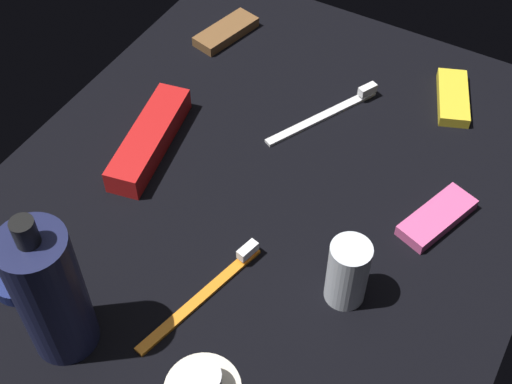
{
  "coord_description": "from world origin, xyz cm",
  "views": [
    {
      "loc": [
        46.99,
        26.73,
        66.72
      ],
      "look_at": [
        0.0,
        0.0,
        3.0
      ],
      "focal_mm": 49.7,
      "sensor_mm": 36.0,
      "label": 1
    }
  ],
  "objects_px": {
    "toothbrush_white": "(330,112)",
    "cream_tin_left": "(22,276)",
    "deodorant_stick": "(348,272)",
    "snack_bar_yellow": "(453,97)",
    "lotion_bottle": "(50,293)",
    "snack_bar_brown": "(226,32)",
    "snack_bar_pink": "(437,217)",
    "toothpaste_box_red": "(150,139)",
    "toothbrush_orange": "(208,290)"
  },
  "relations": [
    {
      "from": "deodorant_stick",
      "to": "toothpaste_box_red",
      "type": "bearing_deg",
      "value": -104.2
    },
    {
      "from": "toothbrush_orange",
      "to": "deodorant_stick",
      "type": "bearing_deg",
      "value": 118.89
    },
    {
      "from": "toothpaste_box_red",
      "to": "toothbrush_white",
      "type": "bearing_deg",
      "value": 122.41
    },
    {
      "from": "deodorant_stick",
      "to": "cream_tin_left",
      "type": "height_order",
      "value": "deodorant_stick"
    },
    {
      "from": "toothbrush_orange",
      "to": "snack_bar_pink",
      "type": "bearing_deg",
      "value": 140.12
    },
    {
      "from": "snack_bar_brown",
      "to": "snack_bar_yellow",
      "type": "height_order",
      "value": "same"
    },
    {
      "from": "snack_bar_brown",
      "to": "snack_bar_yellow",
      "type": "bearing_deg",
      "value": 108.2
    },
    {
      "from": "toothpaste_box_red",
      "to": "snack_bar_yellow",
      "type": "bearing_deg",
      "value": 120.37
    },
    {
      "from": "toothbrush_white",
      "to": "cream_tin_left",
      "type": "xyz_separation_m",
      "value": [
        0.41,
        -0.18,
        0.0
      ]
    },
    {
      "from": "lotion_bottle",
      "to": "snack_bar_brown",
      "type": "xyz_separation_m",
      "value": [
        -0.52,
        -0.12,
        -0.08
      ]
    },
    {
      "from": "toothbrush_white",
      "to": "cream_tin_left",
      "type": "bearing_deg",
      "value": -23.92
    },
    {
      "from": "cream_tin_left",
      "to": "toothpaste_box_red",
      "type": "bearing_deg",
      "value": 178.94
    },
    {
      "from": "snack_bar_yellow",
      "to": "snack_bar_pink",
      "type": "bearing_deg",
      "value": -7.04
    },
    {
      "from": "toothbrush_white",
      "to": "toothpaste_box_red",
      "type": "relative_size",
      "value": 0.95
    },
    {
      "from": "deodorant_stick",
      "to": "toothpaste_box_red",
      "type": "xyz_separation_m",
      "value": [
        -0.08,
        -0.31,
        -0.03
      ]
    },
    {
      "from": "deodorant_stick",
      "to": "snack_bar_yellow",
      "type": "bearing_deg",
      "value": -179.62
    },
    {
      "from": "cream_tin_left",
      "to": "deodorant_stick",
      "type": "bearing_deg",
      "value": 116.64
    },
    {
      "from": "snack_bar_pink",
      "to": "lotion_bottle",
      "type": "bearing_deg",
      "value": -20.66
    },
    {
      "from": "toothpaste_box_red",
      "to": "snack_bar_brown",
      "type": "xyz_separation_m",
      "value": [
        -0.25,
        -0.04,
        -0.01
      ]
    },
    {
      "from": "toothbrush_orange",
      "to": "snack_bar_brown",
      "type": "bearing_deg",
      "value": -151.32
    },
    {
      "from": "deodorant_stick",
      "to": "toothbrush_white",
      "type": "distance_m",
      "value": 0.29
    },
    {
      "from": "toothpaste_box_red",
      "to": "snack_bar_brown",
      "type": "bearing_deg",
      "value": 176.91
    },
    {
      "from": "toothbrush_white",
      "to": "snack_bar_yellow",
      "type": "height_order",
      "value": "toothbrush_white"
    },
    {
      "from": "toothbrush_white",
      "to": "snack_bar_yellow",
      "type": "relative_size",
      "value": 1.6
    },
    {
      "from": "snack_bar_brown",
      "to": "toothbrush_white",
      "type": "bearing_deg",
      "value": 82.96
    },
    {
      "from": "snack_bar_pink",
      "to": "cream_tin_left",
      "type": "bearing_deg",
      "value": -31.13
    },
    {
      "from": "snack_bar_pink",
      "to": "snack_bar_yellow",
      "type": "relative_size",
      "value": 1.0
    },
    {
      "from": "lotion_bottle",
      "to": "toothpaste_box_red",
      "type": "height_order",
      "value": "lotion_bottle"
    },
    {
      "from": "toothbrush_orange",
      "to": "cream_tin_left",
      "type": "height_order",
      "value": "toothbrush_orange"
    },
    {
      "from": "snack_bar_pink",
      "to": "cream_tin_left",
      "type": "xyz_separation_m",
      "value": [
        0.31,
        -0.37,
        0.0
      ]
    },
    {
      "from": "toothbrush_white",
      "to": "snack_bar_pink",
      "type": "height_order",
      "value": "toothbrush_white"
    },
    {
      "from": "cream_tin_left",
      "to": "snack_bar_pink",
      "type": "bearing_deg",
      "value": 129.6
    },
    {
      "from": "snack_bar_yellow",
      "to": "snack_bar_brown",
      "type": "bearing_deg",
      "value": -106.86
    },
    {
      "from": "snack_bar_pink",
      "to": "snack_bar_yellow",
      "type": "xyz_separation_m",
      "value": [
        -0.21,
        -0.05,
        0.0
      ]
    },
    {
      "from": "lotion_bottle",
      "to": "toothbrush_white",
      "type": "xyz_separation_m",
      "value": [
        -0.44,
        0.09,
        -0.08
      ]
    },
    {
      "from": "toothbrush_orange",
      "to": "snack_bar_brown",
      "type": "relative_size",
      "value": 1.71
    },
    {
      "from": "snack_bar_brown",
      "to": "cream_tin_left",
      "type": "relative_size",
      "value": 1.48
    },
    {
      "from": "toothbrush_white",
      "to": "snack_bar_pink",
      "type": "distance_m",
      "value": 0.22
    },
    {
      "from": "lotion_bottle",
      "to": "cream_tin_left",
      "type": "bearing_deg",
      "value": -109.5
    },
    {
      "from": "snack_bar_pink",
      "to": "toothbrush_orange",
      "type": "bearing_deg",
      "value": -20.61
    },
    {
      "from": "deodorant_stick",
      "to": "toothbrush_white",
      "type": "height_order",
      "value": "deodorant_stick"
    },
    {
      "from": "toothbrush_white",
      "to": "snack_bar_brown",
      "type": "height_order",
      "value": "toothbrush_white"
    },
    {
      "from": "snack_bar_brown",
      "to": "snack_bar_yellow",
      "type": "distance_m",
      "value": 0.35
    },
    {
      "from": "snack_bar_yellow",
      "to": "cream_tin_left",
      "type": "relative_size",
      "value": 1.48
    },
    {
      "from": "toothpaste_box_red",
      "to": "snack_bar_yellow",
      "type": "distance_m",
      "value": 0.42
    },
    {
      "from": "lotion_bottle",
      "to": "snack_bar_pink",
      "type": "distance_m",
      "value": 0.45
    },
    {
      "from": "toothbrush_orange",
      "to": "snack_bar_brown",
      "type": "distance_m",
      "value": 0.46
    },
    {
      "from": "toothbrush_orange",
      "to": "toothpaste_box_red",
      "type": "height_order",
      "value": "toothpaste_box_red"
    },
    {
      "from": "deodorant_stick",
      "to": "snack_bar_brown",
      "type": "bearing_deg",
      "value": -133.21
    },
    {
      "from": "deodorant_stick",
      "to": "snack_bar_brown",
      "type": "distance_m",
      "value": 0.48
    }
  ]
}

